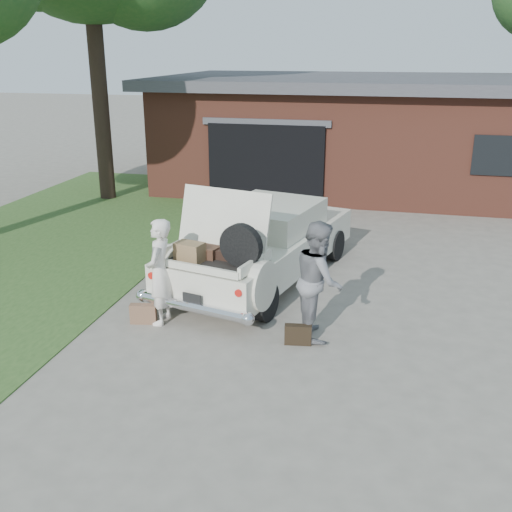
# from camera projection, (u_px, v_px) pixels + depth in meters

# --- Properties ---
(ground) EXTENTS (90.00, 90.00, 0.00)m
(ground) POSITION_uv_depth(u_px,v_px,m) (247.00, 338.00, 9.01)
(ground) COLOR gray
(ground) RESTS_ON ground
(grass_strip) EXTENTS (6.00, 16.00, 0.02)m
(grass_strip) POSITION_uv_depth(u_px,v_px,m) (36.00, 249.00, 12.98)
(grass_strip) COLOR #2D4C1E
(grass_strip) RESTS_ON ground
(house) EXTENTS (12.80, 7.80, 3.30)m
(house) POSITION_uv_depth(u_px,v_px,m) (367.00, 131.00, 18.78)
(house) COLOR brown
(house) RESTS_ON ground
(sedan) EXTENTS (2.96, 5.19, 2.00)m
(sedan) POSITION_uv_depth(u_px,v_px,m) (262.00, 243.00, 11.06)
(sedan) COLOR beige
(sedan) RESTS_ON ground
(woman_left) EXTENTS (0.45, 0.65, 1.69)m
(woman_left) POSITION_uv_depth(u_px,v_px,m) (160.00, 272.00, 9.26)
(woman_left) COLOR silver
(woman_left) RESTS_ON ground
(woman_right) EXTENTS (0.88, 1.01, 1.79)m
(woman_right) POSITION_uv_depth(u_px,v_px,m) (319.00, 280.00, 8.82)
(woman_right) COLOR slate
(woman_right) RESTS_ON ground
(suitcase_left) EXTENTS (0.43, 0.21, 0.32)m
(suitcase_left) POSITION_uv_depth(u_px,v_px,m) (143.00, 314.00, 9.44)
(suitcase_left) COLOR brown
(suitcase_left) RESTS_ON ground
(suitcase_right) EXTENTS (0.41, 0.18, 0.30)m
(suitcase_right) POSITION_uv_depth(u_px,v_px,m) (298.00, 335.00, 8.77)
(suitcase_right) COLOR black
(suitcase_right) RESTS_ON ground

